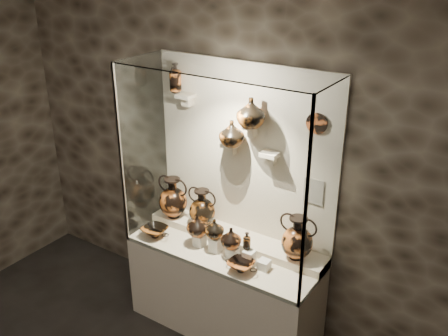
# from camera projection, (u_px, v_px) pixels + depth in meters

# --- Properties ---
(wall_back) EXTENTS (5.00, 0.02, 3.20)m
(wall_back) POSITION_uv_depth(u_px,v_px,m) (245.00, 155.00, 4.21)
(wall_back) COLOR #2C241B
(wall_back) RESTS_ON ground
(plinth) EXTENTS (1.70, 0.60, 0.80)m
(plinth) POSITION_uv_depth(u_px,v_px,m) (224.00, 291.00, 4.45)
(plinth) COLOR beige
(plinth) RESTS_ON floor
(front_tier) EXTENTS (1.68, 0.58, 0.03)m
(front_tier) POSITION_uv_depth(u_px,v_px,m) (224.00, 251.00, 4.28)
(front_tier) COLOR beige
(front_tier) RESTS_ON plinth
(rear_tier) EXTENTS (1.70, 0.25, 0.10)m
(rear_tier) POSITION_uv_depth(u_px,v_px,m) (235.00, 239.00, 4.40)
(rear_tier) COLOR beige
(rear_tier) RESTS_ON plinth
(back_panel) EXTENTS (1.70, 0.03, 1.60)m
(back_panel) POSITION_uv_depth(u_px,v_px,m) (245.00, 155.00, 4.20)
(back_panel) COLOR beige
(back_panel) RESTS_ON plinth
(glass_front) EXTENTS (1.70, 0.01, 1.60)m
(glass_front) POSITION_uv_depth(u_px,v_px,m) (202.00, 181.00, 3.74)
(glass_front) COLOR white
(glass_front) RESTS_ON plinth
(glass_left) EXTENTS (0.01, 0.60, 1.60)m
(glass_left) POSITION_uv_depth(u_px,v_px,m) (144.00, 147.00, 4.39)
(glass_left) COLOR white
(glass_left) RESTS_ON plinth
(glass_right) EXTENTS (0.01, 0.60, 1.60)m
(glass_right) POSITION_uv_depth(u_px,v_px,m) (324.00, 194.00, 3.54)
(glass_right) COLOR white
(glass_right) RESTS_ON plinth
(glass_top) EXTENTS (1.70, 0.60, 0.01)m
(glass_top) POSITION_uv_depth(u_px,v_px,m) (224.00, 68.00, 3.64)
(glass_top) COLOR white
(glass_top) RESTS_ON back_panel
(frame_post_left) EXTENTS (0.02, 0.02, 1.60)m
(frame_post_left) POSITION_uv_depth(u_px,v_px,m) (121.00, 157.00, 4.16)
(frame_post_left) COLOR gray
(frame_post_left) RESTS_ON plinth
(frame_post_right) EXTENTS (0.02, 0.02, 1.60)m
(frame_post_right) POSITION_uv_depth(u_px,v_px,m) (306.00, 210.00, 3.32)
(frame_post_right) COLOR gray
(frame_post_right) RESTS_ON plinth
(pedestal_a) EXTENTS (0.09, 0.09, 0.10)m
(pedestal_a) POSITION_uv_depth(u_px,v_px,m) (200.00, 240.00, 4.33)
(pedestal_a) COLOR silver
(pedestal_a) RESTS_ON front_tier
(pedestal_b) EXTENTS (0.09, 0.09, 0.13)m
(pedestal_b) POSITION_uv_depth(u_px,v_px,m) (216.00, 244.00, 4.24)
(pedestal_b) COLOR silver
(pedestal_b) RESTS_ON front_tier
(pedestal_c) EXTENTS (0.09, 0.09, 0.09)m
(pedestal_c) POSITION_uv_depth(u_px,v_px,m) (233.00, 253.00, 4.16)
(pedestal_c) COLOR silver
(pedestal_c) RESTS_ON front_tier
(pedestal_d) EXTENTS (0.09, 0.09, 0.12)m
(pedestal_d) POSITION_uv_depth(u_px,v_px,m) (249.00, 257.00, 4.07)
(pedestal_d) COLOR silver
(pedestal_d) RESTS_ON front_tier
(pedestal_e) EXTENTS (0.09, 0.09, 0.08)m
(pedestal_e) POSITION_uv_depth(u_px,v_px,m) (264.00, 265.00, 4.01)
(pedestal_e) COLOR silver
(pedestal_e) RESTS_ON front_tier
(bracket_ul) EXTENTS (0.14, 0.12, 0.04)m
(bracket_ul) POSITION_uv_depth(u_px,v_px,m) (186.00, 96.00, 4.24)
(bracket_ul) COLOR beige
(bracket_ul) RESTS_ON back_panel
(bracket_ca) EXTENTS (0.14, 0.12, 0.04)m
(bracket_ca) POSITION_uv_depth(u_px,v_px,m) (230.00, 145.00, 4.16)
(bracket_ca) COLOR beige
(bracket_ca) RESTS_ON back_panel
(bracket_cb) EXTENTS (0.10, 0.12, 0.04)m
(bracket_cb) POSITION_uv_depth(u_px,v_px,m) (251.00, 126.00, 3.98)
(bracket_cb) COLOR beige
(bracket_cb) RESTS_ON back_panel
(bracket_cc) EXTENTS (0.14, 0.12, 0.04)m
(bracket_cc) POSITION_uv_depth(u_px,v_px,m) (270.00, 154.00, 3.97)
(bracket_cc) COLOR beige
(bracket_cc) RESTS_ON back_panel
(amphora_left) EXTENTS (0.40, 0.40, 0.39)m
(amphora_left) POSITION_uv_depth(u_px,v_px,m) (173.00, 197.00, 4.59)
(amphora_left) COLOR #BF5F24
(amphora_left) RESTS_ON rear_tier
(amphora_mid) EXTENTS (0.37, 0.37, 0.35)m
(amphora_mid) POSITION_uv_depth(u_px,v_px,m) (202.00, 208.00, 4.45)
(amphora_mid) COLOR #944F1A
(amphora_mid) RESTS_ON rear_tier
(amphora_right) EXTENTS (0.30, 0.30, 0.37)m
(amphora_right) POSITION_uv_depth(u_px,v_px,m) (297.00, 238.00, 3.97)
(amphora_right) COLOR #BF5F24
(amphora_right) RESTS_ON rear_tier
(jug_a) EXTENTS (0.21, 0.21, 0.19)m
(jug_a) POSITION_uv_depth(u_px,v_px,m) (197.00, 225.00, 4.27)
(jug_a) COLOR #BF5F24
(jug_a) RESTS_ON pedestal_a
(jug_b) EXTENTS (0.19, 0.19, 0.17)m
(jug_b) POSITION_uv_depth(u_px,v_px,m) (215.00, 228.00, 4.19)
(jug_b) COLOR #944F1A
(jug_b) RESTS_ON pedestal_b
(jug_c) EXTENTS (0.23, 0.23, 0.18)m
(jug_c) POSITION_uv_depth(u_px,v_px,m) (231.00, 238.00, 4.12)
(jug_c) COLOR #BF5F24
(jug_c) RESTS_ON pedestal_c
(lekythos_small) EXTENTS (0.10, 0.10, 0.17)m
(lekythos_small) POSITION_uv_depth(u_px,v_px,m) (247.00, 240.00, 4.04)
(lekythos_small) COLOR #944F1A
(lekythos_small) RESTS_ON pedestal_d
(kylix_left) EXTENTS (0.35, 0.33, 0.12)m
(kylix_left) POSITION_uv_depth(u_px,v_px,m) (155.00, 231.00, 4.45)
(kylix_left) COLOR #944F1A
(kylix_left) RESTS_ON front_tier
(kylix_right) EXTENTS (0.27, 0.23, 0.11)m
(kylix_right) POSITION_uv_depth(u_px,v_px,m) (241.00, 265.00, 3.98)
(kylix_right) COLOR #BF5F24
(kylix_right) RESTS_ON front_tier
(lekythos_tall) EXTENTS (0.13, 0.13, 0.28)m
(lekythos_tall) POSITION_uv_depth(u_px,v_px,m) (175.00, 76.00, 4.22)
(lekythos_tall) COLOR #BF5F24
(lekythos_tall) RESTS_ON bracket_ul
(ovoid_vase_a) EXTENTS (0.25, 0.25, 0.22)m
(ovoid_vase_a) POSITION_uv_depth(u_px,v_px,m) (232.00, 133.00, 4.04)
(ovoid_vase_a) COLOR #944F1A
(ovoid_vase_a) RESTS_ON bracket_ca
(ovoid_vase_b) EXTENTS (0.30, 0.30, 0.24)m
(ovoid_vase_b) POSITION_uv_depth(u_px,v_px,m) (251.00, 113.00, 3.86)
(ovoid_vase_b) COLOR #944F1A
(ovoid_vase_b) RESTS_ON bracket_cb
(wall_plate) EXTENTS (0.16, 0.02, 0.16)m
(wall_plate) POSITION_uv_depth(u_px,v_px,m) (316.00, 123.00, 3.70)
(wall_plate) COLOR #BF5625
(wall_plate) RESTS_ON back_panel
(info_placard) EXTENTS (0.16, 0.01, 0.21)m
(info_placard) POSITION_uv_depth(u_px,v_px,m) (313.00, 191.00, 3.93)
(info_placard) COLOR beige
(info_placard) RESTS_ON back_panel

